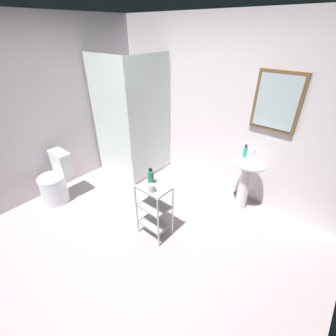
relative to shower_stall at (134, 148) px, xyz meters
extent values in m
cube|color=#9E8F92|center=(1.21, -1.22, -0.47)|extent=(4.20, 4.20, 0.02)
cube|color=silver|center=(1.21, 0.63, 0.79)|extent=(4.20, 0.10, 2.50)
cube|color=brown|center=(2.06, 0.56, 1.06)|extent=(0.56, 0.03, 0.72)
cube|color=silver|center=(2.06, 0.54, 1.06)|extent=(0.48, 0.01, 0.64)
cube|color=silver|center=(-0.64, -1.22, 0.79)|extent=(0.10, 4.20, 2.50)
cube|color=white|center=(-0.10, 0.10, -0.41)|extent=(0.90, 0.90, 0.10)
cube|color=silver|center=(-0.10, -0.35, 0.59)|extent=(0.90, 0.02, 1.90)
cube|color=silver|center=(0.35, 0.10, 0.59)|extent=(0.02, 0.90, 1.90)
cylinder|color=silver|center=(0.35, -0.35, 0.59)|extent=(0.04, 0.04, 1.90)
cylinder|color=silver|center=(-0.10, 0.10, -0.36)|extent=(0.08, 0.08, 0.00)
cylinder|color=white|center=(1.97, 0.30, -0.12)|extent=(0.15, 0.15, 0.68)
ellipsoid|color=white|center=(1.97, 0.30, 0.28)|extent=(0.46, 0.37, 0.13)
cylinder|color=silver|center=(1.97, 0.42, 0.40)|extent=(0.03, 0.03, 0.10)
cylinder|color=white|center=(-0.27, -1.40, -0.26)|extent=(0.37, 0.37, 0.40)
torus|color=white|center=(-0.27, -1.40, -0.05)|extent=(0.37, 0.37, 0.04)
cube|color=white|center=(-0.27, -1.19, 0.12)|extent=(0.35, 0.17, 0.36)
cylinder|color=silver|center=(1.17, -1.04, -0.09)|extent=(0.02, 0.02, 0.74)
cylinder|color=silver|center=(1.53, -1.04, -0.09)|extent=(0.02, 0.02, 0.74)
cylinder|color=silver|center=(1.17, -0.78, -0.09)|extent=(0.02, 0.02, 0.74)
cylinder|color=silver|center=(1.53, -0.78, -0.09)|extent=(0.02, 0.02, 0.74)
cube|color=#99999E|center=(1.35, -0.91, -0.28)|extent=(0.36, 0.26, 0.02)
cube|color=#99999E|center=(1.35, -0.91, -0.01)|extent=(0.36, 0.26, 0.02)
cube|color=#99999E|center=(1.35, -0.91, 0.27)|extent=(0.36, 0.26, 0.02)
cylinder|color=#2DBC99|center=(1.88, 0.32, 0.42)|extent=(0.05, 0.05, 0.14)
cylinder|color=black|center=(1.88, 0.32, 0.51)|extent=(0.03, 0.03, 0.03)
cylinder|color=#2C8C5B|center=(1.28, -0.87, 0.36)|extent=(0.07, 0.07, 0.17)
cylinder|color=black|center=(1.28, -0.87, 0.46)|extent=(0.04, 0.04, 0.03)
cylinder|color=silver|center=(1.40, -0.98, 0.32)|extent=(0.07, 0.07, 0.09)
camera|label=1|loc=(2.86, -2.43, 1.84)|focal=24.68mm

